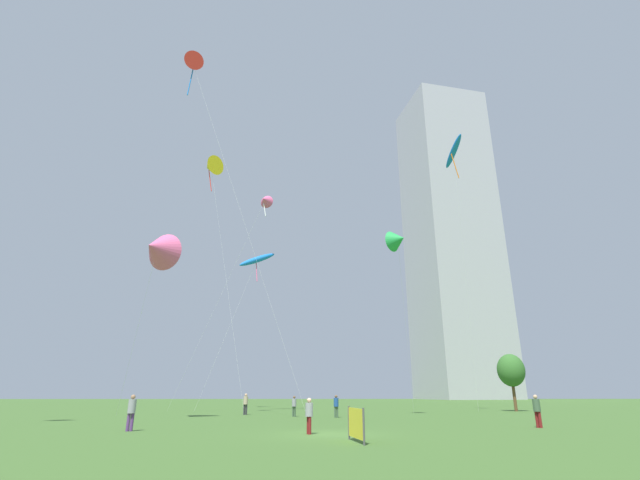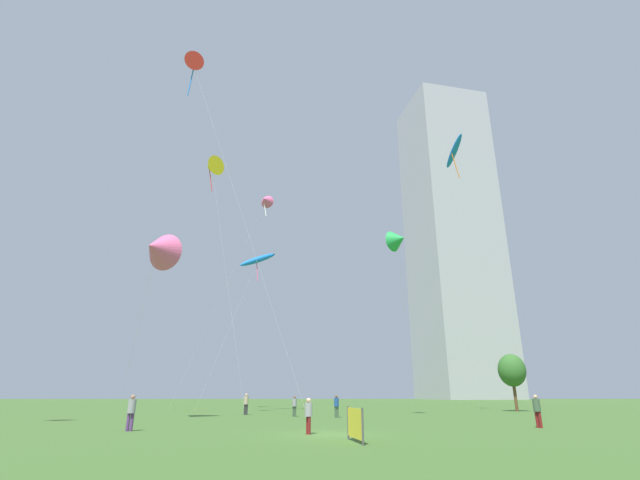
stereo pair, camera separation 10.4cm
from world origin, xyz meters
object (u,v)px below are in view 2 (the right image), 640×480
object	(u,v)px
kite_flying_1	(212,167)
kite_flying_4	(258,260)
person_standing_5	(336,404)
kite_flying_3	(454,152)
person_standing_0	(131,410)
kite_flying_7	(157,249)
distant_highrise_0	(461,280)
park_tree_0	(512,370)
person_standing_1	(246,402)
person_standing_2	(309,413)
person_standing_4	(537,409)
distant_highrise_1	(452,237)
kite_flying_0	(193,63)
event_banner	(355,423)
person_standing_3	(294,405)
kite_flying_2	(398,240)
kite_flying_6	(266,200)

from	to	relation	value
kite_flying_1	kite_flying_4	distance (m)	14.95
person_standing_5	kite_flying_3	bearing A→B (deg)	29.84
person_standing_0	kite_flying_7	bearing A→B (deg)	91.02
kite_flying_4	distant_highrise_0	xyz separation A→B (m)	(58.63, 99.81, 22.27)
kite_flying_1	park_tree_0	xyz separation A→B (m)	(35.45, -1.92, -25.82)
person_standing_5	person_standing_1	bearing A→B (deg)	148.50
person_standing_2	person_standing_4	bearing A→B (deg)	78.92
person_standing_1	person_standing_4	distance (m)	25.08
kite_flying_3	distant_highrise_1	world-z (taller)	distant_highrise_1
kite_flying_4	kite_flying_0	bearing A→B (deg)	-111.37
kite_flying_3	event_banner	xyz separation A→B (m)	(-15.13, -27.31, -28.32)
distant_highrise_0	kite_flying_4	bearing A→B (deg)	-105.73
kite_flying_0	kite_flying_7	bearing A→B (deg)	-94.74
person_standing_4	kite_flying_3	world-z (taller)	kite_flying_3
kite_flying_3	kite_flying_7	bearing A→B (deg)	-156.59
person_standing_5	person_standing_3	bearing A→B (deg)	156.77
person_standing_1	kite_flying_2	distance (m)	20.43
kite_flying_7	distant_highrise_1	distance (m)	139.74
person_standing_3	distant_highrise_0	world-z (taller)	distant_highrise_0
kite_flying_7	distant_highrise_0	world-z (taller)	distant_highrise_0
distant_highrise_0	kite_flying_6	bearing A→B (deg)	-104.80
kite_flying_4	person_standing_4	bearing A→B (deg)	-51.64
kite_flying_7	kite_flying_2	bearing A→B (deg)	14.24
person_standing_2	kite_flying_0	xyz separation A→B (m)	(-11.84, 13.87, 32.12)
kite_flying_3	park_tree_0	bearing A→B (deg)	39.63
person_standing_4	distant_highrise_0	xyz separation A→B (m)	(39.36, 124.15, 38.10)
person_standing_1	kite_flying_7	bearing A→B (deg)	-122.22
kite_flying_1	event_banner	bearing A→B (deg)	-66.15
person_standing_5	person_standing_4	bearing A→B (deg)	-45.77
person_standing_1	event_banner	size ratio (longest dim) A/B	0.75
person_standing_1	person_standing_4	world-z (taller)	person_standing_1
kite_flying_3	kite_flying_1	bearing A→B (deg)	167.95
person_standing_2	event_banner	distance (m)	4.19
person_standing_2	kite_flying_6	world-z (taller)	kite_flying_6
person_standing_2	kite_flying_2	world-z (taller)	kite_flying_2
kite_flying_2	distant_highrise_0	bearing A→B (deg)	68.44
kite_flying_7	event_banner	xyz separation A→B (m)	(13.97, -14.71, -11.97)
distant_highrise_1	person_standing_4	bearing A→B (deg)	-118.46
event_banner	kite_flying_6	bearing A→B (deg)	103.69
person_standing_0	kite_flying_1	world-z (taller)	kite_flying_1
kite_flying_0	distant_highrise_0	distance (m)	131.17
person_standing_4	distant_highrise_0	size ratio (longest dim) A/B	0.02
distant_highrise_0	kite_flying_3	bearing A→B (deg)	-94.02
kite_flying_3	person_standing_4	bearing A→B (deg)	-101.38
kite_flying_3	distant_highrise_1	distance (m)	113.12
person_standing_3	distant_highrise_1	xyz separation A→B (m)	(52.15, 111.34, 53.97)
person_standing_0	distant_highrise_1	xyz separation A→B (m)	(60.18, 126.31, 53.88)
person_standing_5	kite_flying_1	bearing A→B (deg)	137.39
distant_highrise_0	person_standing_0	bearing A→B (deg)	-101.37
person_standing_0	person_standing_2	distance (m)	9.47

